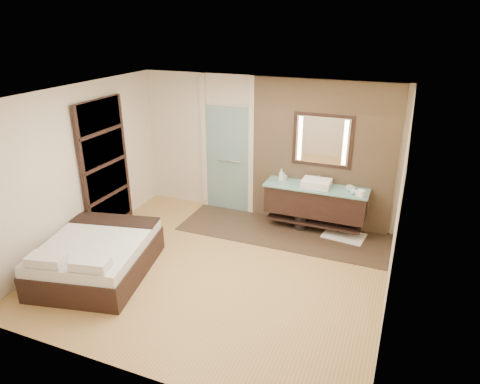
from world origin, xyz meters
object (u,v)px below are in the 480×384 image
at_px(waste_bin, 300,222).
at_px(mirror_unit, 322,140).
at_px(vanity, 315,201).
at_px(bed, 97,257).

bearing_deg(waste_bin, mirror_unit, 51.95).
height_order(vanity, mirror_unit, mirror_unit).
relative_size(mirror_unit, bed, 0.51).
bearing_deg(waste_bin, bed, -133.95).
distance_m(vanity, bed, 3.84).
xyz_separation_m(mirror_unit, waste_bin, (-0.24, -0.31, -1.51)).
xyz_separation_m(mirror_unit, bed, (-2.75, -2.91, -1.36)).
bearing_deg(mirror_unit, vanity, -90.00).
bearing_deg(bed, waste_bin, 34.04).
height_order(vanity, bed, vanity).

